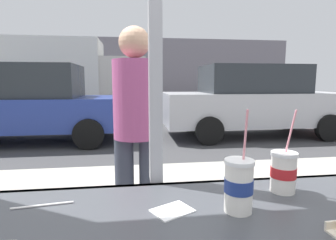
# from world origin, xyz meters

# --- Properties ---
(ground_plane) EXTENTS (60.00, 60.00, 0.00)m
(ground_plane) POSITION_xyz_m (0.00, 8.00, 0.00)
(ground_plane) COLOR #424244
(sidewalk_strip) EXTENTS (16.00, 2.80, 0.15)m
(sidewalk_strip) POSITION_xyz_m (0.00, 1.60, 0.07)
(sidewalk_strip) COLOR #B2ADA3
(sidewalk_strip) RESTS_ON ground
(building_facade_far) EXTENTS (28.00, 1.20, 5.14)m
(building_facade_far) POSITION_xyz_m (0.00, 23.41, 2.57)
(building_facade_far) COLOR gray
(building_facade_far) RESTS_ON ground
(soda_cup_left) EXTENTS (0.09, 0.09, 0.32)m
(soda_cup_left) POSITION_xyz_m (0.23, -0.23, 1.08)
(soda_cup_left) COLOR silver
(soda_cup_left) RESTS_ON window_counter
(soda_cup_right) EXTENTS (0.09, 0.09, 0.31)m
(soda_cup_right) POSITION_xyz_m (0.45, -0.11, 1.07)
(soda_cup_right) COLOR silver
(soda_cup_right) RESTS_ON window_counter
(loose_straw) EXTENTS (0.19, 0.03, 0.01)m
(loose_straw) POSITION_xyz_m (-0.39, -0.12, 0.99)
(loose_straw) COLOR white
(loose_straw) RESTS_ON window_counter
(napkin_wrapper) EXTENTS (0.15, 0.14, 0.00)m
(napkin_wrapper) POSITION_xyz_m (0.03, -0.20, 0.99)
(napkin_wrapper) COLOR white
(napkin_wrapper) RESTS_ON window_counter
(parked_car_blue) EXTENTS (4.62, 1.99, 1.78)m
(parked_car_blue) POSITION_xyz_m (-2.46, 5.59, 0.90)
(parked_car_blue) COLOR #283D93
(parked_car_blue) RESTS_ON ground
(parked_car_silver) EXTENTS (4.68, 1.91, 1.80)m
(parked_car_silver) POSITION_xyz_m (3.01, 5.59, 0.91)
(parked_car_silver) COLOR #BCBCC1
(parked_car_silver) RESTS_ON ground
(box_truck) EXTENTS (6.63, 2.44, 3.02)m
(box_truck) POSITION_xyz_m (-3.03, 10.46, 1.64)
(box_truck) COLOR silver
(box_truck) RESTS_ON ground
(pedestrian) EXTENTS (0.32, 0.32, 1.63)m
(pedestrian) POSITION_xyz_m (-0.07, 0.96, 1.08)
(pedestrian) COLOR #363B4A
(pedestrian) RESTS_ON sidewalk_strip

